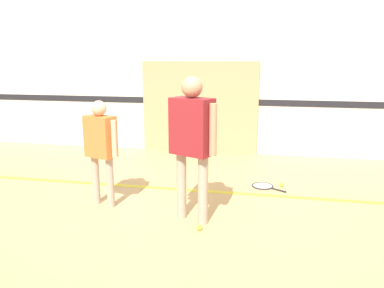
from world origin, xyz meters
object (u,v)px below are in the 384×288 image
Objects in this scene: tennis_ball_by_spare_racket at (282,185)px; person_student_left at (101,142)px; person_instructor at (192,134)px; racket_spare_on_floor at (264,186)px; tennis_ball_near_instructor at (199,227)px.

person_student_left is at bearing -152.71° from tennis_ball_by_spare_racket.
tennis_ball_by_spare_racket is at bearing 76.40° from person_instructor.
racket_spare_on_floor is (2.02, 1.12, -0.83)m from person_student_left.
tennis_ball_near_instructor is at bearing -119.62° from tennis_ball_by_spare_racket.
racket_spare_on_floor is 8.42× the size of tennis_ball_near_instructor.
person_instructor is 3.00× the size of racket_spare_on_floor.
tennis_ball_near_instructor is (0.13, -0.25, -1.00)m from person_instructor.
person_instructor reaches higher than racket_spare_on_floor.
person_instructor is at bearing 8.40° from person_student_left.
person_instructor is 1.23× the size of person_student_left.
person_student_left is 20.54× the size of tennis_ball_by_spare_racket.
tennis_ball_near_instructor is 1.00× the size of tennis_ball_by_spare_racket.
person_instructor reaches higher than tennis_ball_near_instructor.
person_instructor is at bearing 118.19° from tennis_ball_near_instructor.
person_student_left is 20.54× the size of tennis_ball_near_instructor.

